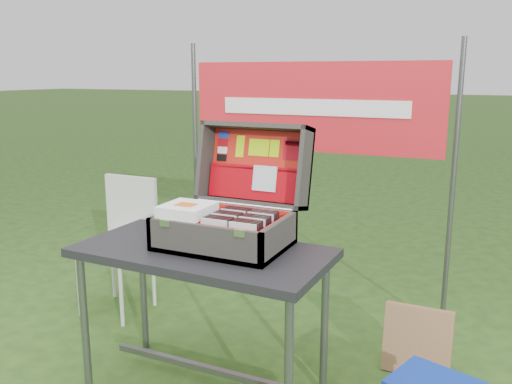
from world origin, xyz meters
The scene contains 88 objects.
table centered at (-0.11, -0.08, 0.36)m, with size 1.16×0.58×0.72m, color black, non-canonical shape.
table_top centered at (-0.11, -0.08, 0.70)m, with size 1.16×0.58×0.04m, color black.
table_leg_fl centered at (-0.63, -0.30, 0.34)m, with size 0.04×0.04×0.68m, color #59595B.
table_leg_fr centered at (0.41, -0.30, 0.34)m, with size 0.04×0.04×0.68m, color #59595B.
table_leg_bl centered at (-0.63, 0.15, 0.34)m, with size 0.04×0.04×0.68m, color #59595B.
table_leg_br centered at (0.41, 0.15, 0.34)m, with size 0.04×0.04×0.68m, color #59595B.
table_brace centered at (-0.11, -0.08, 0.12)m, with size 1.01×0.03×0.03m, color #59595B.
suitcase centered at (-0.03, 0.05, 0.99)m, with size 0.57×0.57×0.53m, color #45433E, non-canonical shape.
suitcase_base_bottom centered at (-0.03, -0.01, 0.73)m, with size 0.57×0.41×0.02m, color #45433E.
suitcase_base_wall_front centered at (-0.03, -0.20, 0.80)m, with size 0.57×0.02×0.15m, color #45433E.
suitcase_base_wall_back centered at (-0.03, 0.18, 0.80)m, with size 0.57×0.02×0.15m, color #45433E.
suitcase_base_wall_left centered at (-0.31, -0.01, 0.80)m, with size 0.02×0.41×0.15m, color #45433E.
suitcase_base_wall_right centered at (0.24, -0.01, 0.80)m, with size 0.02×0.41×0.15m, color #45433E.
suitcase_liner_floor centered at (-0.03, -0.01, 0.75)m, with size 0.52×0.36×0.01m, color red.
suitcase_latch_left centered at (-0.22, -0.21, 0.86)m, with size 0.05×0.01×0.03m, color silver.
suitcase_latch_right centered at (0.15, -0.21, 0.86)m, with size 0.05×0.01×0.03m, color silver.
suitcase_hinge centered at (-0.03, 0.19, 0.87)m, with size 0.02×0.02×0.51m, color silver.
suitcase_lid_back centered at (-0.03, 0.38, 1.04)m, with size 0.57×0.41×0.02m, color #45433E.
suitcase_lid_rim_far centered at (-0.03, 0.35, 1.24)m, with size 0.57×0.02×0.15m, color #45433E.
suitcase_lid_rim_near centered at (-0.03, 0.27, 0.87)m, with size 0.57×0.02×0.15m, color #45433E.
suitcase_lid_rim_left centered at (-0.31, 0.31, 1.06)m, with size 0.02×0.41×0.15m, color #45433E.
suitcase_lid_rim_right centered at (0.24, 0.31, 1.06)m, with size 0.02×0.41×0.15m, color #45433E.
suitcase_lid_liner centered at (-0.03, 0.36, 1.05)m, with size 0.52×0.36×0.01m, color red.
suitcase_liner_wall_front centered at (-0.03, -0.19, 0.81)m, with size 0.52×0.01×0.13m, color red.
suitcase_liner_wall_back centered at (-0.03, 0.17, 0.81)m, with size 0.52×0.01×0.13m, color red.
suitcase_liner_wall_left centered at (-0.29, -0.01, 0.81)m, with size 0.01×0.36×0.13m, color red.
suitcase_liner_wall_right centered at (0.22, -0.01, 0.81)m, with size 0.01×0.36×0.13m, color red.
suitcase_lid_pocket centered at (-0.03, 0.32, 0.96)m, with size 0.50×0.16×0.03m, color #A1040D.
suitcase_pocket_edge centered at (-0.03, 0.33, 1.04)m, with size 0.49×0.02×0.02m, color #A1040D.
suitcase_pocket_cd centered at (0.03, 0.31, 0.99)m, with size 0.13×0.13×0.01m, color silver.
lid_sticker_cc_a centered at (-0.24, 0.39, 1.19)m, with size 0.06×0.03×0.00m, color #1933B2.
lid_sticker_cc_b centered at (-0.24, 0.38, 1.15)m, with size 0.06×0.03×0.00m, color #A30915.
lid_sticker_cc_c centered at (-0.24, 0.37, 1.11)m, with size 0.06×0.03×0.00m, color white.
lid_sticker_cc_d centered at (-0.24, 0.36, 1.07)m, with size 0.06×0.03×0.00m, color black.
lid_card_neon_tall centered at (-0.14, 0.37, 1.14)m, with size 0.05×0.11×0.00m, color #B2E706.
lid_card_neon_main centered at (-0.03, 0.37, 1.14)m, with size 0.11×0.09×0.00m, color #B2E706.
lid_card_neon_small centered at (0.05, 0.37, 1.14)m, with size 0.05×0.09×0.00m, color #B2E706.
lid_sticker_band centered at (0.15, 0.37, 1.14)m, with size 0.10×0.10×0.00m, color #A30915.
lid_sticker_band_bar centered at (0.15, 0.38, 1.16)m, with size 0.09×0.02×0.00m, color black.
cd_left_0 centered at (0.00, -0.16, 0.82)m, with size 0.13×0.01×0.14m, color silver.
cd_left_1 centered at (0.00, -0.14, 0.82)m, with size 0.13×0.01×0.14m, color black.
cd_left_2 centered at (0.00, -0.12, 0.82)m, with size 0.13×0.01×0.14m, color black.
cd_left_3 centered at (0.00, -0.10, 0.82)m, with size 0.13×0.01×0.14m, color black.
cd_left_4 centered at (0.00, -0.07, 0.82)m, with size 0.13×0.01×0.14m, color silver.
cd_left_5 centered at (0.00, -0.05, 0.82)m, with size 0.13×0.01×0.14m, color black.
cd_left_6 centered at (0.00, -0.03, 0.82)m, with size 0.13×0.01×0.14m, color black.
cd_left_7 centered at (0.00, -0.01, 0.82)m, with size 0.13×0.01×0.14m, color black.
cd_left_8 centered at (0.00, 0.02, 0.82)m, with size 0.13×0.01×0.14m, color silver.
cd_left_9 centered at (0.00, 0.04, 0.82)m, with size 0.13×0.01×0.14m, color black.
cd_left_10 centered at (0.00, 0.06, 0.82)m, with size 0.13×0.01×0.14m, color black.
cd_left_11 centered at (0.00, 0.08, 0.82)m, with size 0.13×0.01×0.14m, color black.
cd_right_0 centered at (0.14, -0.16, 0.82)m, with size 0.13×0.01×0.14m, color silver.
cd_right_1 centered at (0.14, -0.14, 0.82)m, with size 0.13×0.01×0.14m, color black.
cd_right_2 centered at (0.14, -0.12, 0.82)m, with size 0.13×0.01×0.14m, color black.
cd_right_3 centered at (0.14, -0.10, 0.82)m, with size 0.13×0.01×0.14m, color black.
cd_right_4 centered at (0.14, -0.07, 0.82)m, with size 0.13×0.01×0.14m, color silver.
cd_right_5 centered at (0.14, -0.05, 0.82)m, with size 0.13×0.01×0.14m, color black.
cd_right_6 centered at (0.14, -0.03, 0.82)m, with size 0.13×0.01×0.14m, color black.
cd_right_7 centered at (0.14, -0.01, 0.82)m, with size 0.13×0.01×0.14m, color black.
cd_right_8 centered at (0.14, 0.02, 0.82)m, with size 0.13×0.01×0.14m, color silver.
cd_right_9 centered at (0.14, 0.04, 0.82)m, with size 0.13×0.01×0.14m, color black.
cd_right_10 centered at (0.14, 0.06, 0.82)m, with size 0.13×0.01×0.14m, color black.
cd_right_11 centered at (0.14, 0.08, 0.82)m, with size 0.13×0.01×0.14m, color black.
songbook_0 centered at (-0.18, -0.08, 0.88)m, with size 0.21×0.21×0.01m, color white.
songbook_1 centered at (-0.18, -0.08, 0.88)m, with size 0.21×0.21×0.01m, color white.
songbook_2 centered at (-0.18, -0.08, 0.89)m, with size 0.21×0.21×0.01m, color white.
songbook_3 centered at (-0.18, -0.08, 0.89)m, with size 0.21×0.21×0.01m, color white.
songbook_4 centered at (-0.18, -0.08, 0.90)m, with size 0.21×0.21×0.01m, color white.
songbook_5 centered at (-0.18, -0.08, 0.90)m, with size 0.21×0.21×0.01m, color white.
songbook_6 centered at (-0.18, -0.08, 0.91)m, with size 0.21×0.21×0.01m, color white.
songbook_7 centered at (-0.18, -0.08, 0.91)m, with size 0.21×0.21×0.01m, color white.
songbook_8 centered at (-0.18, -0.08, 0.92)m, with size 0.21×0.21×0.01m, color white.
songbook_9 centered at (-0.18, -0.08, 0.92)m, with size 0.21×0.21×0.01m, color white.
songbook_graphic centered at (-0.18, -0.09, 0.93)m, with size 0.09×0.07×0.00m, color #D85919.
chair centered at (-1.08, 0.48, 0.43)m, with size 0.39×0.43×0.86m, color silver, non-canonical shape.
chair_seat centered at (-1.08, 0.48, 0.44)m, with size 0.39×0.39×0.03m, color silver.
chair_backrest centered at (-1.08, 0.66, 0.65)m, with size 0.39×0.03×0.41m, color silver.
chair_leg_fl centered at (-1.25, 0.31, 0.22)m, with size 0.02×0.02×0.44m, color silver.
chair_leg_fr centered at (-0.92, 0.31, 0.22)m, with size 0.02×0.02×0.44m, color silver.
chair_leg_bl centered at (-1.25, 0.64, 0.22)m, with size 0.02×0.02×0.44m, color silver.
chair_leg_br centered at (-0.92, 0.64, 0.22)m, with size 0.02×0.02×0.44m, color silver.
chair_upright_left centered at (-1.25, 0.66, 0.64)m, with size 0.02×0.02×0.41m, color silver.
chair_upright_right centered at (-0.92, 0.66, 0.64)m, with size 0.02×0.02×0.41m, color silver.
cardboard_box centered at (0.79, 0.52, 0.18)m, with size 0.34×0.05×0.35m, color #9C6F4F.
banner_post_left centered at (-0.85, 1.10, 0.85)m, with size 0.03×0.03×1.70m, color #59595B.
banner_post_right centered at (0.85, 1.10, 0.85)m, with size 0.03×0.03×1.70m, color #59595B.
banner centered at (0.00, 1.09, 1.30)m, with size 1.60×0.01×0.55m, color red.
banner_text centered at (0.00, 1.08, 1.30)m, with size 1.20×0.00×0.10m, color white.
Camera 1 is at (1.10, -2.11, 1.50)m, focal length 38.00 mm.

